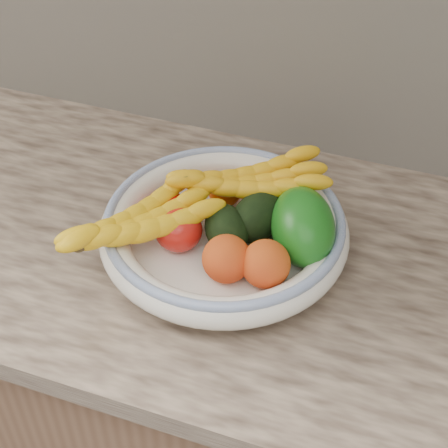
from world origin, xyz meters
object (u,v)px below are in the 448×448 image
at_px(green_mango, 303,227).
at_px(banana_bunch_back, 247,185).
at_px(banana_bunch_front, 139,226).
at_px(fruit_bowl, 224,229).

xyz_separation_m(green_mango, banana_bunch_back, (-0.11, 0.05, 0.01)).
distance_m(banana_bunch_back, banana_bunch_front, 0.19).
bearing_deg(green_mango, fruit_bowl, 162.64).
xyz_separation_m(fruit_bowl, green_mango, (0.12, 0.02, 0.03)).
height_order(banana_bunch_back, banana_bunch_front, banana_bunch_back).
height_order(green_mango, banana_bunch_back, green_mango).
relative_size(fruit_bowl, banana_bunch_back, 1.44).
distance_m(green_mango, banana_bunch_back, 0.12).
height_order(fruit_bowl, banana_bunch_back, banana_bunch_back).
bearing_deg(green_mango, banana_bunch_back, 127.50).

